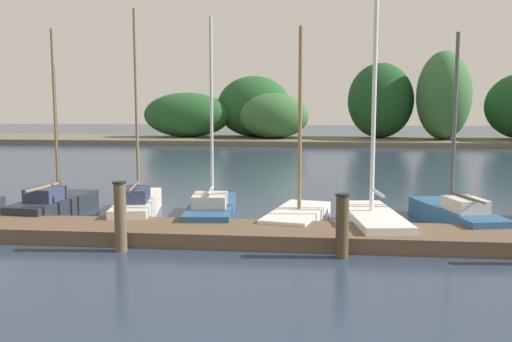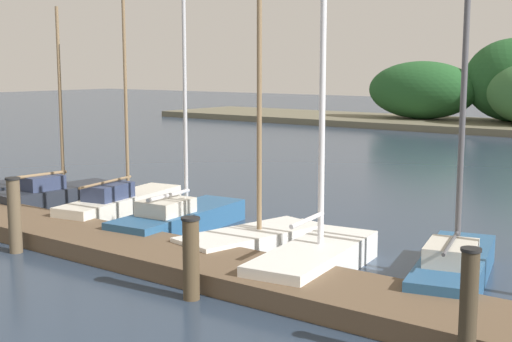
% 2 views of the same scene
% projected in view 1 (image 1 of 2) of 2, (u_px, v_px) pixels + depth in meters
% --- Properties ---
extents(dock_pier, '(24.60, 1.80, 0.35)m').
position_uv_depth(dock_pier, '(243.00, 234.00, 13.43)').
color(dock_pier, brown).
rests_on(dock_pier, ground).
extents(far_shore, '(55.64, 8.06, 7.20)m').
position_uv_depth(far_shore, '(364.00, 112.00, 44.92)').
color(far_shore, '#66604C').
rests_on(far_shore, ground).
extents(sailboat_2, '(1.40, 3.60, 5.33)m').
position_uv_depth(sailboat_2, '(56.00, 204.00, 16.33)').
color(sailboat_2, '#232833').
rests_on(sailboat_2, ground).
extents(sailboat_3, '(1.68, 4.34, 5.89)m').
position_uv_depth(sailboat_3, '(138.00, 204.00, 16.24)').
color(sailboat_3, silver).
rests_on(sailboat_3, ground).
extents(sailboat_4, '(1.56, 4.18, 5.59)m').
position_uv_depth(sailboat_4, '(212.00, 208.00, 15.79)').
color(sailboat_4, '#285684').
rests_on(sailboat_4, ground).
extents(sailboat_5, '(1.82, 3.51, 5.25)m').
position_uv_depth(sailboat_5, '(298.00, 215.00, 15.19)').
color(sailboat_5, white).
rests_on(sailboat_5, ground).
extents(sailboat_6, '(1.62, 3.89, 7.58)m').
position_uv_depth(sailboat_6, '(372.00, 216.00, 14.37)').
color(sailboat_6, white).
rests_on(sailboat_6, ground).
extents(sailboat_7, '(1.94, 4.09, 5.09)m').
position_uv_depth(sailboat_7, '(454.00, 213.00, 15.08)').
color(sailboat_7, '#285684').
rests_on(sailboat_7, ground).
extents(mooring_piling_2, '(0.30, 0.30, 1.56)m').
position_uv_depth(mooring_piling_2, '(120.00, 216.00, 12.46)').
color(mooring_piling_2, brown).
rests_on(mooring_piling_2, ground).
extents(mooring_piling_3, '(0.31, 0.31, 1.37)m').
position_uv_depth(mooring_piling_3, '(342.00, 226.00, 11.95)').
color(mooring_piling_3, '#4C3D28').
rests_on(mooring_piling_3, ground).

